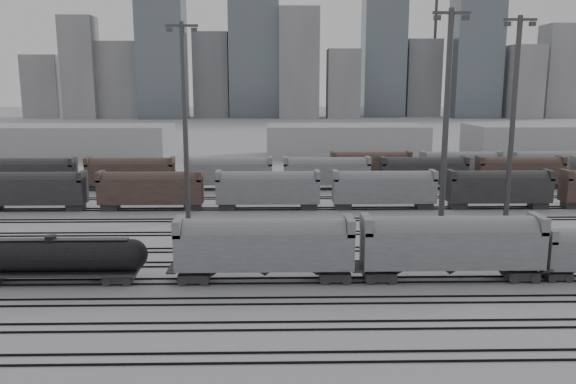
{
  "coord_description": "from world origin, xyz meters",
  "views": [
    {
      "loc": [
        -7.78,
        -48.48,
        17.77
      ],
      "look_at": [
        -6.24,
        24.37,
        4.0
      ],
      "focal_mm": 35.0,
      "sensor_mm": 36.0,
      "label": 1
    }
  ],
  "objects_px": {
    "hopper_car_a": "(265,244)",
    "tank_car_b": "(52,257)",
    "hopper_car_b": "(452,242)",
    "light_mast_c": "(446,120)"
  },
  "relations": [
    {
      "from": "hopper_car_b",
      "to": "light_mast_c",
      "type": "distance_m",
      "value": 18.05
    },
    {
      "from": "hopper_car_b",
      "to": "tank_car_b",
      "type": "bearing_deg",
      "value": -180.0
    },
    {
      "from": "hopper_car_b",
      "to": "light_mast_c",
      "type": "relative_size",
      "value": 0.63
    },
    {
      "from": "tank_car_b",
      "to": "hopper_car_b",
      "type": "bearing_deg",
      "value": 0.0
    },
    {
      "from": "tank_car_b",
      "to": "light_mast_c",
      "type": "distance_m",
      "value": 43.92
    },
    {
      "from": "hopper_car_b",
      "to": "light_mast_c",
      "type": "bearing_deg",
      "value": 77.15
    },
    {
      "from": "hopper_car_a",
      "to": "hopper_car_b",
      "type": "relative_size",
      "value": 0.98
    },
    {
      "from": "tank_car_b",
      "to": "hopper_car_a",
      "type": "xyz_separation_m",
      "value": [
        19.36,
        0.0,
        1.11
      ]
    },
    {
      "from": "light_mast_c",
      "to": "hopper_car_b",
      "type": "bearing_deg",
      "value": -102.85
    },
    {
      "from": "hopper_car_a",
      "to": "tank_car_b",
      "type": "bearing_deg",
      "value": -180.0
    }
  ]
}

